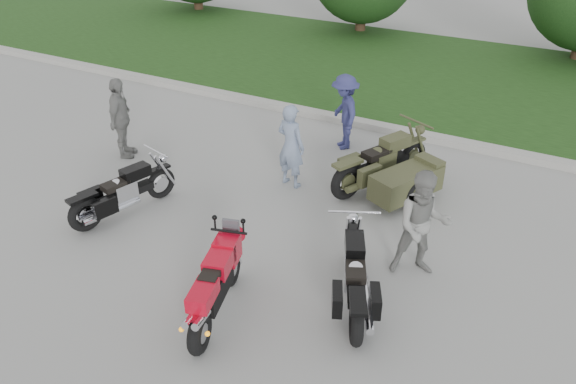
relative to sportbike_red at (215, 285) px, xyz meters
The scene contains 11 objects.
ground 1.20m from the sportbike_red, 135.31° to the left, with size 80.00×80.00×0.00m, color #979792.
curb 6.82m from the sportbike_red, 96.48° to the left, with size 60.00×0.30×0.15m, color #A2A099.
grass_strip 10.95m from the sportbike_red, 94.02° to the left, with size 60.00×8.00×0.14m, color #28541D.
sportbike_red is the anchor object (origin of this frame).
cruiser_left 3.14m from the sportbike_red, 155.60° to the left, with size 0.68×2.01×0.79m.
cruiser_right 1.86m from the sportbike_red, 35.49° to the left, with size 1.04×1.99×0.82m.
cruiser_sidecar 4.23m from the sportbike_red, 76.42° to the left, with size 1.73×2.21×0.91m.
person_stripe 3.72m from the sportbike_red, 102.89° to the left, with size 0.58×0.38×1.59m, color #798AA5.
person_grey 3.01m from the sportbike_red, 46.99° to the left, with size 0.80×0.62×1.65m, color gray.
person_denim 5.60m from the sportbike_red, 96.35° to the left, with size 1.02×0.59×1.59m, color navy.
person_back 5.35m from the sportbike_red, 145.22° to the left, with size 0.97×0.40×1.65m, color gray.
Camera 1 is at (4.28, -5.26, 5.22)m, focal length 35.00 mm.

